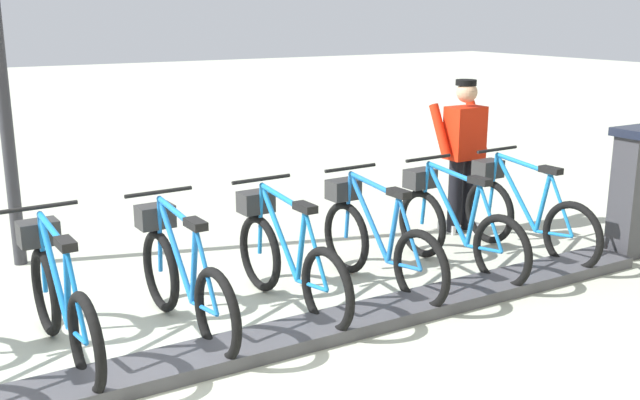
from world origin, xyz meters
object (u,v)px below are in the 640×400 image
Objects in this scene: bike_docked_0 at (523,213)px; worker_near_rack at (463,150)px; payment_kiosk at (635,190)px; bike_docked_2 at (376,240)px; bike_docked_5 at (60,299)px; bike_docked_4 at (182,276)px; bike_docked_1 at (454,225)px; bike_docked_3 at (286,257)px.

worker_near_rack reaches higher than bike_docked_0.
worker_near_rack is (1.48, 0.91, 0.24)m from payment_kiosk.
bike_docked_2 is 2.65m from bike_docked_5.
bike_docked_4 is 1.04× the size of worker_near_rack.
bike_docked_1 is 2.65m from bike_docked_4.
bike_docked_2 is 1.04× the size of worker_near_rack.
bike_docked_2 is 1.00× the size of bike_docked_3.
bike_docked_3 and bike_docked_5 have the same top height.
bike_docked_1 is (0.00, 0.88, 0.00)m from bike_docked_0.
bike_docked_0 is 0.88m from bike_docked_1.
payment_kiosk is 0.77× the size of worker_near_rack.
worker_near_rack is at bearing -75.64° from bike_docked_4.
bike_docked_5 is (0.00, 2.65, 0.00)m from bike_docked_2.
bike_docked_0 is at bearing -90.00° from bike_docked_5.
bike_docked_4 and bike_docked_5 have the same top height.
bike_docked_1 is 1.77m from bike_docked_3.
bike_docked_3 is 1.77m from bike_docked_5.
bike_docked_0 is at bearing -90.00° from bike_docked_3.
payment_kiosk is at bearing -148.20° from worker_near_rack.
bike_docked_4 is (0.00, 0.88, 0.00)m from bike_docked_3.
bike_docked_2 is 1.77m from bike_docked_4.
bike_docked_2 is at bearing -90.00° from bike_docked_4.
payment_kiosk reaches higher than bike_docked_5.
bike_docked_5 is (0.57, 5.33, -0.24)m from payment_kiosk.
bike_docked_1 is at bearing -90.00° from bike_docked_3.
bike_docked_4 is 0.88m from bike_docked_5.
bike_docked_1 is 0.88m from bike_docked_2.
bike_docked_0 and bike_docked_3 have the same top height.
bike_docked_4 is at bearing 90.00° from bike_docked_3.
bike_docked_0 is at bearing 57.85° from payment_kiosk.
worker_near_rack reaches higher than bike_docked_3.
payment_kiosk reaches higher than bike_docked_0.
bike_docked_5 is at bearing 101.57° from worker_near_rack.
bike_docked_3 is at bearing -90.00° from bike_docked_5.
bike_docked_5 is (0.00, 3.54, 0.00)m from bike_docked_1.
bike_docked_0 and bike_docked_1 have the same top height.
bike_docked_3 is at bearing 90.00° from bike_docked_1.
bike_docked_0 is 4.42m from bike_docked_5.
worker_near_rack is at bearing 31.80° from payment_kiosk.
bike_docked_2 is (0.00, 0.88, 0.00)m from bike_docked_1.
payment_kiosk is 0.74× the size of bike_docked_1.
payment_kiosk is 0.74× the size of bike_docked_0.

